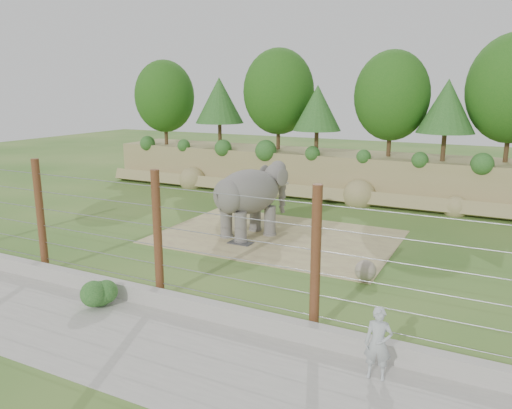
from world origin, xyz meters
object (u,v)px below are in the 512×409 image
at_px(elephant, 248,202).
at_px(zookeeper, 378,343).
at_px(barrier_fence, 158,236).
at_px(stone_ball, 365,271).

height_order(elephant, zookeeper, elephant).
xyz_separation_m(elephant, zookeeper, (7.62, -8.35, -0.69)).
distance_m(barrier_fence, zookeeper, 7.20).
bearing_deg(barrier_fence, stone_ball, 38.61).
height_order(stone_ball, zookeeper, zookeeper).
bearing_deg(elephant, barrier_fence, -61.83).
bearing_deg(stone_ball, barrier_fence, -141.39).
height_order(barrier_fence, zookeeper, barrier_fence).
bearing_deg(zookeeper, stone_ball, 99.57).
distance_m(stone_ball, barrier_fence, 6.92).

